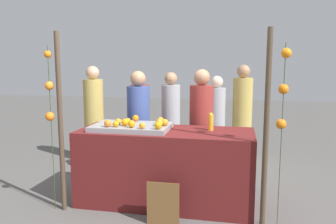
# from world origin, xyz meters

# --- Properties ---
(ground_plane) EXTENTS (24.00, 24.00, 0.00)m
(ground_plane) POSITION_xyz_m (0.00, 0.00, 0.00)
(ground_plane) COLOR #565451
(stall_counter) EXTENTS (2.09, 0.80, 0.91)m
(stall_counter) POSITION_xyz_m (0.00, 0.00, 0.45)
(stall_counter) COLOR #5B1919
(stall_counter) RESTS_ON ground_plane
(orange_tray) EXTENTS (0.93, 0.60, 0.06)m
(orange_tray) POSITION_xyz_m (-0.41, -0.03, 0.94)
(orange_tray) COLOR gray
(orange_tray) RESTS_ON stall_counter
(orange_0) EXTENTS (0.07, 0.07, 0.07)m
(orange_0) POSITION_xyz_m (-0.21, -0.26, 1.00)
(orange_0) COLOR orange
(orange_0) RESTS_ON orange_tray
(orange_1) EXTENTS (0.09, 0.09, 0.09)m
(orange_1) POSITION_xyz_m (-0.64, -0.24, 1.01)
(orange_1) COLOR orange
(orange_1) RESTS_ON orange_tray
(orange_2) EXTENTS (0.08, 0.08, 0.08)m
(orange_2) POSITION_xyz_m (-0.08, 0.08, 1.01)
(orange_2) COLOR orange
(orange_2) RESTS_ON orange_tray
(orange_3) EXTENTS (0.08, 0.08, 0.08)m
(orange_3) POSITION_xyz_m (-0.36, -0.21, 1.01)
(orange_3) COLOR orange
(orange_3) RESTS_ON orange_tray
(orange_4) EXTENTS (0.07, 0.07, 0.07)m
(orange_4) POSITION_xyz_m (-0.47, 0.00, 1.01)
(orange_4) COLOR orange
(orange_4) RESTS_ON orange_tray
(orange_5) EXTENTS (0.08, 0.08, 0.08)m
(orange_5) POSITION_xyz_m (-0.07, -0.01, 1.01)
(orange_5) COLOR orange
(orange_5) RESTS_ON orange_tray
(orange_6) EXTENTS (0.09, 0.09, 0.09)m
(orange_6) POSITION_xyz_m (-0.03, -0.25, 1.01)
(orange_6) COLOR orange
(orange_6) RESTS_ON orange_tray
(orange_7) EXTENTS (0.09, 0.09, 0.09)m
(orange_7) POSITION_xyz_m (-0.46, -0.13, 1.01)
(orange_7) COLOR orange
(orange_7) RESTS_ON orange_tray
(orange_8) EXTENTS (0.08, 0.08, 0.08)m
(orange_8) POSITION_xyz_m (-0.00, -0.03, 1.01)
(orange_8) COLOR orange
(orange_8) RESTS_ON orange_tray
(orange_9) EXTENTS (0.08, 0.08, 0.08)m
(orange_9) POSITION_xyz_m (-0.44, 0.20, 1.01)
(orange_9) COLOR orange
(orange_9) RESTS_ON orange_tray
(orange_10) EXTENTS (0.07, 0.07, 0.07)m
(orange_10) POSITION_xyz_m (-0.54, -0.22, 1.00)
(orange_10) COLOR orange
(orange_10) RESTS_ON orange_tray
(orange_11) EXTENTS (0.09, 0.09, 0.09)m
(orange_11) POSITION_xyz_m (-0.06, -0.08, 1.01)
(orange_11) COLOR orange
(orange_11) RESTS_ON orange_tray
(orange_12) EXTENTS (0.08, 0.08, 0.08)m
(orange_12) POSITION_xyz_m (-0.57, -0.08, 1.01)
(orange_12) COLOR orange
(orange_12) RESTS_ON orange_tray
(juice_bottle) EXTENTS (0.07, 0.07, 0.21)m
(juice_bottle) POSITION_xyz_m (0.53, 0.11, 1.01)
(juice_bottle) COLOR orange
(juice_bottle) RESTS_ON stall_counter
(chalkboard_sign) EXTENTS (0.35, 0.03, 0.48)m
(chalkboard_sign) POSITION_xyz_m (0.10, -0.59, 0.23)
(chalkboard_sign) COLOR brown
(chalkboard_sign) RESTS_ON ground_plane
(vendor_left) EXTENTS (0.32, 0.32, 1.60)m
(vendor_left) POSITION_xyz_m (-0.53, 0.66, 0.74)
(vendor_left) COLOR #384C8C
(vendor_left) RESTS_ON ground_plane
(vendor_right) EXTENTS (0.33, 0.33, 1.62)m
(vendor_right) POSITION_xyz_m (0.36, 0.70, 0.76)
(vendor_right) COLOR maroon
(vendor_right) RESTS_ON ground_plane
(crowd_person_0) EXTENTS (0.31, 0.31, 1.55)m
(crowd_person_0) POSITION_xyz_m (-0.78, 1.58, 0.72)
(crowd_person_0) COLOR maroon
(crowd_person_0) RESTS_ON ground_plane
(crowd_person_1) EXTENTS (0.33, 0.33, 1.66)m
(crowd_person_1) POSITION_xyz_m (-1.56, 1.45, 0.77)
(crowd_person_1) COLOR tan
(crowd_person_1) RESTS_ON ground_plane
(crowd_person_2) EXTENTS (0.30, 0.30, 1.49)m
(crowd_person_2) POSITION_xyz_m (0.49, 1.85, 0.70)
(crowd_person_2) COLOR #99999E
(crowd_person_2) RESTS_ON ground_plane
(crowd_person_3) EXTENTS (0.34, 0.34, 1.68)m
(crowd_person_3) POSITION_xyz_m (0.93, 2.10, 0.78)
(crowd_person_3) COLOR tan
(crowd_person_3) RESTS_ON ground_plane
(crowd_person_4) EXTENTS (0.31, 0.31, 1.56)m
(crowd_person_4) POSITION_xyz_m (-0.25, 1.63, 0.72)
(crowd_person_4) COLOR #99999E
(crowd_person_4) RESTS_ON ground_plane
(canopy_post_left) EXTENTS (0.06, 0.06, 2.05)m
(canopy_post_left) POSITION_xyz_m (-1.13, -0.44, 1.03)
(canopy_post_left) COLOR #473828
(canopy_post_left) RESTS_ON ground_plane
(canopy_post_right) EXTENTS (0.06, 0.06, 2.05)m
(canopy_post_right) POSITION_xyz_m (1.13, -0.44, 1.03)
(canopy_post_right) COLOR #473828
(canopy_post_right) RESTS_ON ground_plane
(garland_strand_left) EXTENTS (0.11, 0.11, 1.90)m
(garland_strand_left) POSITION_xyz_m (-1.24, -0.44, 1.37)
(garland_strand_left) COLOR #2D4C23
(garland_strand_left) RESTS_ON ground_plane
(garland_strand_right) EXTENTS (0.12, 0.11, 1.90)m
(garland_strand_right) POSITION_xyz_m (1.28, -0.42, 1.43)
(garland_strand_right) COLOR #2D4C23
(garland_strand_right) RESTS_ON ground_plane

